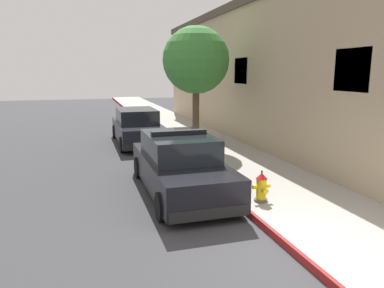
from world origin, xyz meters
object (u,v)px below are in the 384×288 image
object	(u,v)px
police_cruiser	(180,165)
fire_hydrant	(261,187)
street_tree	(196,61)
parked_car_silver_ahead	(137,127)

from	to	relation	value
police_cruiser	fire_hydrant	xyz separation A→B (m)	(1.56, -1.67, -0.24)
police_cruiser	street_tree	distance (m)	6.12
parked_car_silver_ahead	fire_hydrant	world-z (taller)	parked_car_silver_ahead
fire_hydrant	street_tree	size ratio (longest dim) A/B	0.16
parked_car_silver_ahead	fire_hydrant	size ratio (longest dim) A/B	6.37
police_cruiser	street_tree	xyz separation A→B (m)	(2.01, 5.01, 2.89)
parked_car_silver_ahead	street_tree	distance (m)	4.16
police_cruiser	parked_car_silver_ahead	world-z (taller)	police_cruiser
fire_hydrant	street_tree	xyz separation A→B (m)	(0.45, 6.68, 3.13)
parked_car_silver_ahead	street_tree	xyz separation A→B (m)	(2.11, -2.12, 2.89)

